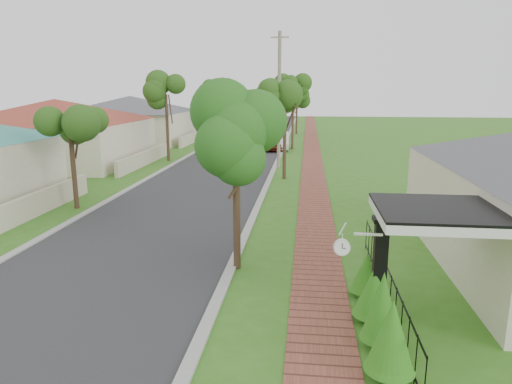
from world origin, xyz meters
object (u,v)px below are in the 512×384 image
at_px(parked_car_red, 274,142).
at_px(parked_car_white, 280,141).
at_px(porch_post, 379,276).
at_px(utility_pole, 279,100).
at_px(near_tree, 236,141).
at_px(station_clock, 344,246).

relative_size(parked_car_red, parked_car_white, 0.92).
relative_size(porch_post, utility_pole, 0.28).
relative_size(porch_post, parked_car_white, 0.54).
height_order(parked_car_red, utility_pole, utility_pole).
bearing_deg(near_tree, parked_car_red, 91.93).
relative_size(utility_pole, station_clock, 8.61).
bearing_deg(near_tree, station_clock, -48.16).
bearing_deg(porch_post, near_tree, 142.96).
distance_m(porch_post, parked_car_white, 30.82).
relative_size(porch_post, station_clock, 2.42).
xyz_separation_m(porch_post, parked_car_red, (-4.65, 30.06, -0.40)).
bearing_deg(utility_pole, station_clock, -82.55).
distance_m(porch_post, parked_car_red, 30.42).
xyz_separation_m(near_tree, station_clock, (2.88, -3.21, -1.91)).
bearing_deg(station_clock, porch_post, 25.17).
bearing_deg(parked_car_white, parked_car_red, -138.21).
relative_size(parked_car_red, utility_pole, 0.47).
bearing_deg(station_clock, utility_pole, 97.45).
height_order(porch_post, utility_pole, utility_pole).
bearing_deg(station_clock, near_tree, 131.84).
distance_m(porch_post, utility_pole, 21.59).
relative_size(parked_car_red, station_clock, 4.08).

